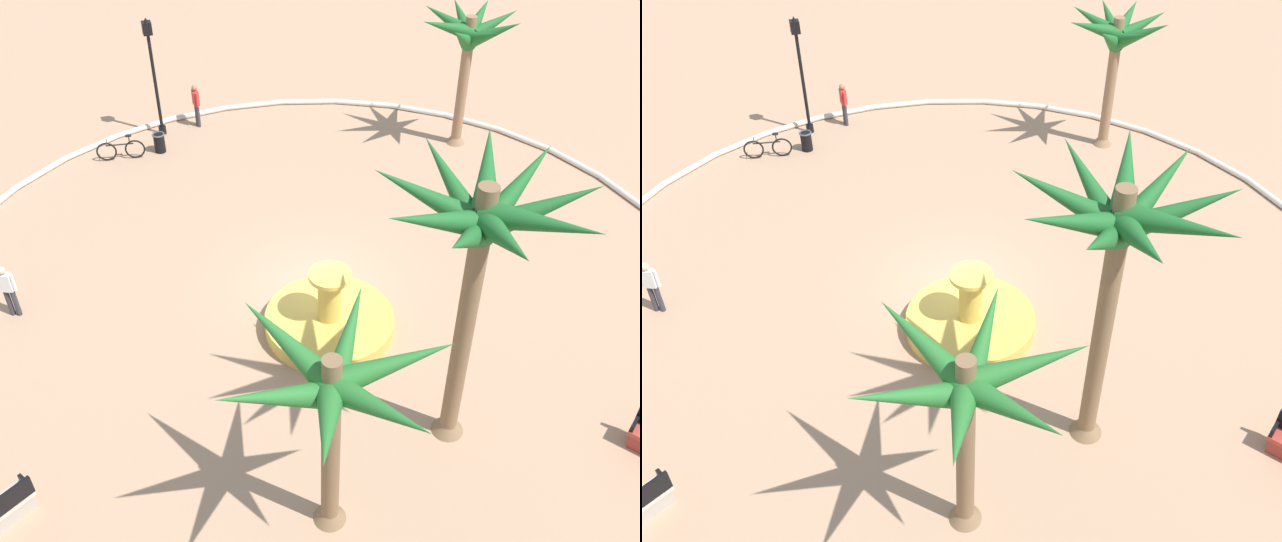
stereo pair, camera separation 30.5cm
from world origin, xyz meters
TOP-DOWN VIEW (x-y plane):
  - ground_plane at (0.00, 0.00)m, footprint 80.00×80.00m
  - plaza_curb at (0.00, 0.00)m, footprint 22.93×22.93m
  - fountain at (0.23, 1.77)m, footprint 3.46×3.46m
  - palm_tree_near_fountain at (-1.25, 5.86)m, footprint 4.33×4.33m
  - palm_tree_by_curb at (2.09, 7.19)m, footprint 4.47×4.26m
  - palm_tree_mid_plaza at (-7.57, -6.13)m, footprint 3.65×3.59m
  - lamppost at (2.69, -10.31)m, footprint 0.32×0.32m
  - trash_bin at (2.99, -9.00)m, footprint 0.46×0.46m
  - bicycle_red_frame at (4.39, -8.90)m, footprint 1.71×0.44m
  - person_cyclist_helmet at (1.28, -10.49)m, footprint 0.23×0.53m
  - person_cyclist_photo at (8.19, -1.55)m, footprint 0.50×0.32m

SIDE VIEW (x-z plane):
  - ground_plane at x=0.00m, z-range 0.00..0.00m
  - plaza_curb at x=0.00m, z-range 0.00..0.20m
  - fountain at x=0.23m, z-range -0.67..1.26m
  - bicycle_red_frame at x=4.39m, z-range -0.09..0.86m
  - trash_bin at x=2.99m, z-range 0.02..0.75m
  - person_cyclist_photo at x=8.19m, z-range 0.10..1.77m
  - person_cyclist_helmet at x=1.28m, z-range 0.10..1.78m
  - lamppost at x=2.69m, z-range 0.38..4.84m
  - palm_tree_by_curb at x=2.09m, z-range 1.43..6.50m
  - palm_tree_mid_plaza at x=-7.57m, z-range 1.46..6.50m
  - palm_tree_near_fountain at x=-1.25m, z-range 2.18..9.22m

